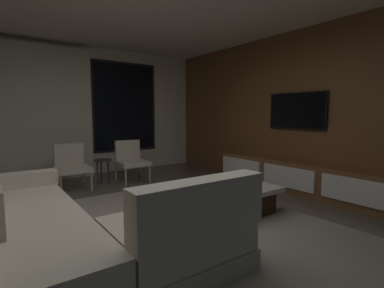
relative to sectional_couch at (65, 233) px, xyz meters
name	(u,v)px	position (x,y,z in m)	size (l,w,h in m)	color
floor	(148,236)	(0.83, 0.13, -0.29)	(9.20, 9.20, 0.00)	#564C44
back_wall_with_window	(61,112)	(0.77, 3.74, 1.05)	(6.60, 0.30, 2.70)	beige
media_wall	(314,111)	(3.89, 0.13, 1.06)	(0.12, 7.80, 2.70)	brown
area_rug	(180,231)	(1.18, 0.03, -0.28)	(3.20, 3.80, 0.01)	gray
sectional_couch	(65,233)	(0.00, 0.00, 0.00)	(1.98, 2.50, 0.82)	#B1A997
coffee_table	(222,197)	(2.00, 0.26, -0.10)	(1.16, 1.16, 0.36)	#351E10
book_stack_on_coffee_table	(221,182)	(2.02, 0.29, 0.10)	(0.27, 0.17, 0.06)	#5E38B5
accent_chair_near_window	(131,159)	(1.76, 2.62, 0.14)	(0.56, 0.57, 0.78)	#B2ADA0
accent_chair_by_curtain	(71,164)	(0.67, 2.64, 0.14)	(0.55, 0.57, 0.78)	#B2ADA0
side_stool	(103,164)	(1.23, 2.69, 0.08)	(0.32, 0.32, 0.46)	#333338
media_console	(298,178)	(3.60, 0.18, -0.04)	(0.46, 3.10, 0.52)	brown
mounted_tv	(297,111)	(3.78, 0.38, 1.06)	(0.05, 1.06, 0.61)	black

